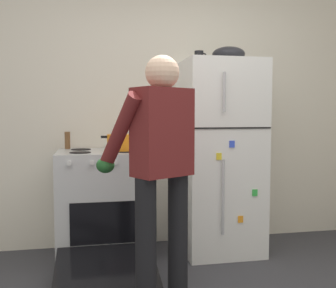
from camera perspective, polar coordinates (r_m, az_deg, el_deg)
kitchen_wall_back at (r=3.81m, az=-0.87°, el=5.95°), size 6.00×0.10×2.70m
refrigerator at (r=3.58m, az=7.44°, el=-1.88°), size 0.68×0.72×1.71m
stove_range at (r=3.44m, az=-9.44°, el=-8.90°), size 0.76×1.23×0.94m
person_cook at (r=2.44m, az=-1.31°, el=-2.44°), size 0.63×0.66×1.60m
red_pot at (r=3.34m, az=-6.78°, el=0.25°), size 0.35×0.25×0.14m
coffee_mug at (r=3.59m, az=4.57°, el=12.63°), size 0.11×0.08×0.10m
pepper_mill at (r=3.58m, az=-14.46°, el=0.52°), size 0.05×0.05×0.15m
mixing_bowl at (r=3.63m, az=8.81°, el=12.80°), size 0.29×0.29×0.13m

